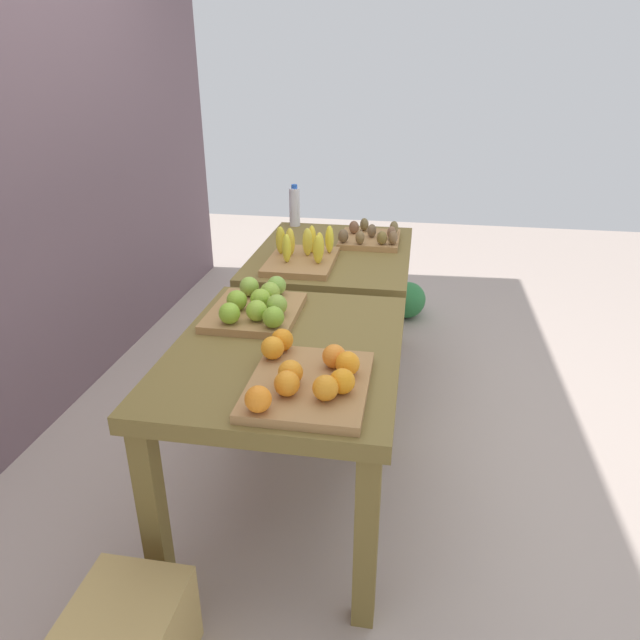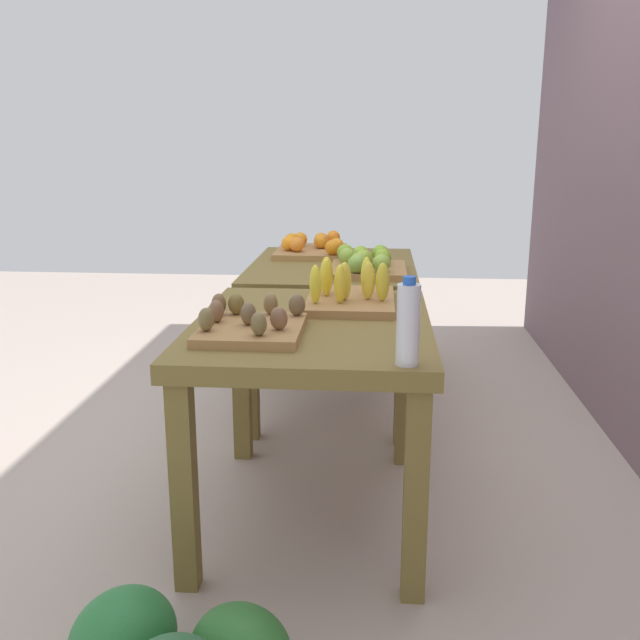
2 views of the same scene
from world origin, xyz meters
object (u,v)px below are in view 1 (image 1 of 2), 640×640
display_table_left (287,372)px  apple_bin (257,306)px  display_table_right (333,270)px  water_bottle (295,207)px  watermelon_pile (385,292)px  orange_bin (307,378)px  banana_crate (303,255)px  kiwi_bin (371,237)px

display_table_left → apple_bin: (0.23, 0.17, 0.15)m
display_table_right → apple_bin: (-0.89, 0.17, 0.15)m
water_bottle → watermelon_pile: water_bottle is taller
apple_bin → watermelon_pile: bearing=-12.3°
orange_bin → watermelon_pile: orange_bin is taller
display_table_left → water_bottle: bearing=10.9°
display_table_left → banana_crate: bearing=7.4°
banana_crate → kiwi_bin: (0.41, -0.30, -0.01)m
kiwi_bin → water_bottle: (0.28, 0.48, 0.08)m
display_table_right → display_table_left: bearing=180.0°
kiwi_bin → apple_bin: bearing=161.9°
display_table_left → orange_bin: bearing=-155.0°
orange_bin → kiwi_bin: bearing=-2.0°
banana_crate → orange_bin: bearing=-168.2°
orange_bin → apple_bin: apple_bin is taller
display_table_right → water_bottle: bearing=33.5°
apple_bin → banana_crate: bearing=-4.5°
banana_crate → watermelon_pile: banana_crate is taller
watermelon_pile → banana_crate: bearing=163.6°
orange_bin → apple_bin: (0.50, 0.29, 0.01)m
display_table_right → banana_crate: bearing=153.7°
banana_crate → water_bottle: water_bottle is taller
display_table_left → kiwi_bin: (1.30, -0.18, 0.14)m
kiwi_bin → water_bottle: 0.57m
display_table_right → orange_bin: orange_bin is taller
apple_bin → display_table_right: bearing=-10.6°
water_bottle → apple_bin: bearing=-174.3°
display_table_right → kiwi_bin: 0.29m
apple_bin → water_bottle: size_ratio=1.71×
display_table_left → watermelon_pile: bearing=-6.5°
orange_bin → banana_crate: (1.16, 0.24, 0.01)m
display_table_right → banana_crate: size_ratio=2.36×
apple_bin → banana_crate: 0.66m
banana_crate → watermelon_pile: size_ratio=0.68×
watermelon_pile → display_table_right: bearing=166.2°
display_table_left → kiwi_bin: kiwi_bin is taller
display_table_left → apple_bin: 0.32m
display_table_left → water_bottle: size_ratio=4.22×
kiwi_bin → watermelon_pile: size_ratio=0.56×
apple_bin → water_bottle: 1.36m
display_table_left → orange_bin: size_ratio=2.30×
water_bottle → watermelon_pile: (0.51, -0.54, -0.72)m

